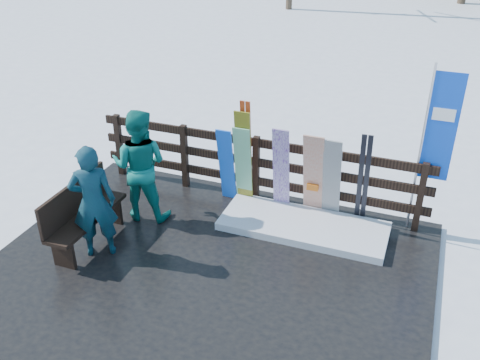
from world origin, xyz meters
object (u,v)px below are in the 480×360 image
at_px(snowboard_2, 244,159).
at_px(person_front, 93,202).
at_px(snowboard_3, 281,170).
at_px(snowboard_1, 243,166).
at_px(bench, 82,212).
at_px(snowboard_4, 332,180).
at_px(person_back, 140,165).
at_px(rental_flag, 436,134).
at_px(snowboard_5, 313,176).
at_px(snowboard_0, 227,165).

xyz_separation_m(snowboard_2, person_front, (-1.47, -1.99, 0.01)).
bearing_deg(snowboard_3, snowboard_1, 180.00).
height_order(snowboard_3, person_front, person_front).
relative_size(bench, snowboard_1, 1.06).
xyz_separation_m(snowboard_4, person_back, (-2.80, -0.89, 0.17)).
relative_size(rental_flag, person_front, 1.53).
relative_size(snowboard_4, person_back, 0.83).
bearing_deg(snowboard_5, snowboard_4, 0.00).
bearing_deg(snowboard_5, person_back, -160.51).
relative_size(snowboard_2, snowboard_3, 1.12).
height_order(snowboard_1, snowboard_4, snowboard_4).
bearing_deg(snowboard_5, snowboard_3, 180.00).
xyz_separation_m(snowboard_3, person_front, (-2.09, -1.99, 0.10)).
bearing_deg(snowboard_1, snowboard_0, 180.00).
distance_m(snowboard_4, snowboard_5, 0.28).
bearing_deg(person_front, snowboard_1, -158.16).
bearing_deg(person_back, snowboard_1, -158.10).
bearing_deg(snowboard_3, snowboard_5, 0.00).
xyz_separation_m(snowboard_1, snowboard_3, (0.64, -0.00, 0.04)).
height_order(snowboard_1, snowboard_3, snowboard_3).
relative_size(snowboard_5, person_back, 0.84).
distance_m(snowboard_1, person_front, 2.47).
relative_size(snowboard_1, snowboard_3, 0.94).
bearing_deg(snowboard_3, snowboard_2, 180.00).
relative_size(snowboard_3, person_back, 0.84).
relative_size(snowboard_0, rental_flag, 0.52).
distance_m(snowboard_2, snowboard_4, 1.43).
bearing_deg(snowboard_2, snowboard_3, -0.00).
bearing_deg(snowboard_0, bench, -129.34).
distance_m(snowboard_4, person_back, 2.94).
xyz_separation_m(snowboard_1, snowboard_4, (1.44, -0.00, 0.03)).
relative_size(bench, rental_flag, 0.58).
bearing_deg(snowboard_4, snowboard_0, 180.00).
distance_m(snowboard_4, person_front, 3.52).
bearing_deg(rental_flag, bench, -155.27).
height_order(snowboard_4, person_front, person_front).
bearing_deg(person_front, snowboard_5, -174.63).
bearing_deg(person_front, rental_flag, 176.07).
xyz_separation_m(snowboard_2, snowboard_3, (0.62, -0.00, -0.09)).
bearing_deg(snowboard_2, rental_flag, 5.55).
height_order(snowboard_1, person_front, person_front).
distance_m(snowboard_0, snowboard_5, 1.44).
xyz_separation_m(snowboard_2, snowboard_4, (1.42, 0.00, -0.11)).
distance_m(snowboard_2, person_back, 1.64).
xyz_separation_m(person_front, person_back, (0.10, 1.10, 0.05)).
height_order(snowboard_2, snowboard_3, snowboard_2).
bearing_deg(rental_flag, person_back, -164.40).
height_order(rental_flag, person_back, rental_flag).
height_order(snowboard_5, person_front, person_front).
bearing_deg(snowboard_3, person_back, -155.96).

